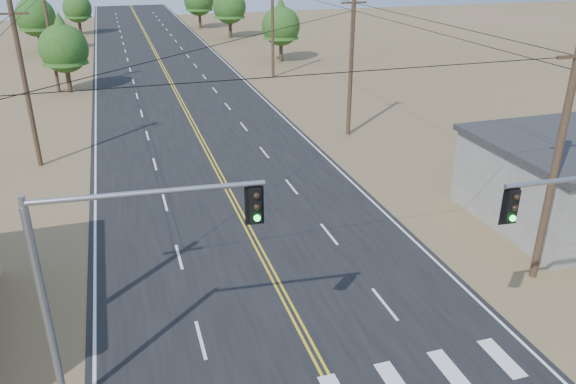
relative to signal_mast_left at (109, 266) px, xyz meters
name	(u,v)px	position (x,y,z in m)	size (l,w,h in m)	color
road	(211,158)	(6.17, 20.17, -4.82)	(15.00, 200.00, 0.02)	black
utility_pole_left_mid	(25,85)	(-4.33, 22.17, 0.28)	(1.80, 0.30, 10.00)	#4C3826
utility_pole_left_far	(50,36)	(-4.33, 42.17, 0.28)	(1.80, 0.30, 10.00)	#4C3826
utility_pole_right_near	(556,163)	(16.67, 2.17, 0.28)	(1.80, 0.30, 10.00)	#4C3826
utility_pole_right_mid	(351,64)	(16.67, 22.17, 0.28)	(1.80, 0.30, 10.00)	#4C3826
utility_pole_right_far	(273,26)	(16.67, 42.17, 0.28)	(1.80, 0.30, 10.00)	#4C3826
signal_mast_left	(109,266)	(0.00, 0.00, 0.00)	(6.31, 0.91, 7.10)	gray
tree_left_near	(63,44)	(-3.30, 41.64, -0.38)	(4.37, 4.37, 7.29)	#3F2D1E
tree_left_mid	(35,13)	(-7.61, 64.26, 0.04)	(4.78, 4.78, 7.97)	#3F2D1E
tree_left_far	(77,5)	(-3.22, 78.74, -0.60)	(4.16, 4.16, 6.93)	#3F2D1E
tree_right_near	(281,22)	(19.80, 49.75, -0.35)	(4.40, 4.40, 7.34)	#3F2D1E
tree_right_mid	(229,3)	(17.82, 68.89, -0.01)	(4.74, 4.74, 7.90)	#3F2D1E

